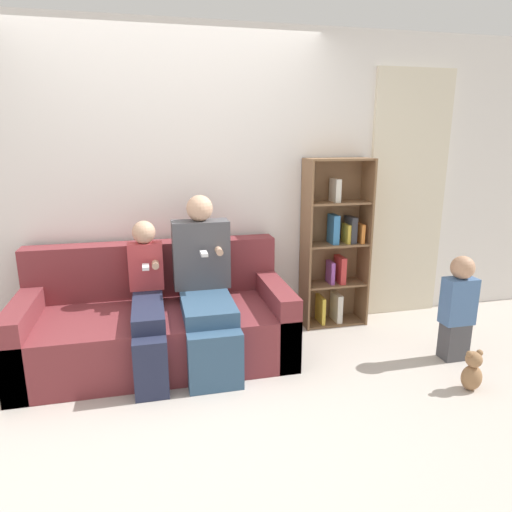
# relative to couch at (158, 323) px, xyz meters

# --- Properties ---
(ground_plane) EXTENTS (14.00, 14.00, 0.00)m
(ground_plane) POSITION_rel_couch_xyz_m (0.18, -0.58, -0.28)
(ground_plane) COLOR #BCB2A8
(back_wall) EXTENTS (10.00, 0.06, 2.55)m
(back_wall) POSITION_rel_couch_xyz_m (0.18, 0.49, 0.99)
(back_wall) COLOR silver
(back_wall) RESTS_ON ground_plane
(curtain_panel) EXTENTS (0.76, 0.04, 2.26)m
(curtain_panel) POSITION_rel_couch_xyz_m (2.33, 0.44, 0.85)
(curtain_panel) COLOR beige
(curtain_panel) RESTS_ON ground_plane
(couch) EXTENTS (1.99, 0.94, 0.85)m
(couch) POSITION_rel_couch_xyz_m (0.00, 0.00, 0.00)
(couch) COLOR maroon
(couch) RESTS_ON ground_plane
(adult_seated) EXTENTS (0.44, 0.85, 1.25)m
(adult_seated) POSITION_rel_couch_xyz_m (0.36, -0.11, 0.35)
(adult_seated) COLOR #335170
(adult_seated) RESTS_ON ground_plane
(child_seated) EXTENTS (0.26, 0.88, 1.06)m
(child_seated) POSITION_rel_couch_xyz_m (-0.06, -0.16, 0.25)
(child_seated) COLOR #232842
(child_seated) RESTS_ON ground_plane
(toddler_standing) EXTENTS (0.24, 0.18, 0.82)m
(toddler_standing) POSITION_rel_couch_xyz_m (2.22, -0.56, 0.14)
(toddler_standing) COLOR #47474C
(toddler_standing) RESTS_ON ground_plane
(bookshelf) EXTENTS (0.58, 0.27, 1.50)m
(bookshelf) POSITION_rel_couch_xyz_m (1.59, 0.35, 0.44)
(bookshelf) COLOR brown
(bookshelf) RESTS_ON ground_plane
(teddy_bear) EXTENTS (0.14, 0.12, 0.29)m
(teddy_bear) POSITION_rel_couch_xyz_m (2.05, -0.99, -0.15)
(teddy_bear) COLOR #936B47
(teddy_bear) RESTS_ON ground_plane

